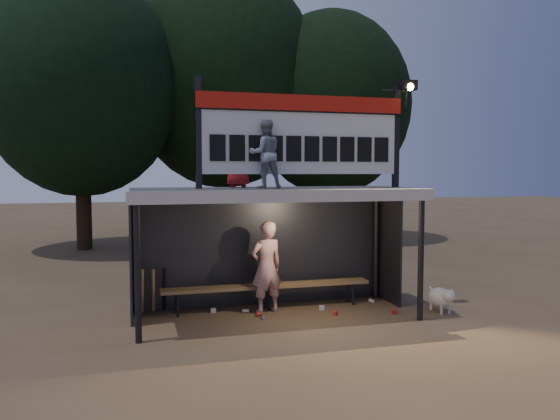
# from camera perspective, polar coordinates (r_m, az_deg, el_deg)

# --- Properties ---
(ground) EXTENTS (80.00, 80.00, 0.00)m
(ground) POSITION_cam_1_polar(r_m,az_deg,el_deg) (10.03, -0.51, -11.07)
(ground) COLOR brown
(ground) RESTS_ON ground
(player) EXTENTS (0.70, 0.54, 1.70)m
(player) POSITION_cam_1_polar(r_m,az_deg,el_deg) (10.14, -1.42, -5.97)
(player) COLOR silver
(player) RESTS_ON ground
(child_a) EXTENTS (0.59, 0.47, 1.20)m
(child_a) POSITION_cam_1_polar(r_m,az_deg,el_deg) (9.52, -1.56, 5.86)
(child_a) COLOR gray
(child_a) RESTS_ON dugout_shelter
(child_b) EXTENTS (0.58, 0.41, 1.10)m
(child_b) POSITION_cam_1_polar(r_m,az_deg,el_deg) (10.12, -4.43, 5.48)
(child_b) COLOR #A3191B
(child_b) RESTS_ON dugout_shelter
(dugout_shelter) EXTENTS (5.10, 2.08, 2.32)m
(dugout_shelter) POSITION_cam_1_polar(r_m,az_deg,el_deg) (9.95, -0.87, -0.39)
(dugout_shelter) COLOR #39393B
(dugout_shelter) RESTS_ON ground
(scoreboard_assembly) EXTENTS (4.10, 0.27, 1.99)m
(scoreboard_assembly) POSITION_cam_1_polar(r_m,az_deg,el_deg) (9.86, 2.66, 8.16)
(scoreboard_assembly) COLOR black
(scoreboard_assembly) RESTS_ON dugout_shelter
(bench) EXTENTS (4.00, 0.35, 0.48)m
(bench) POSITION_cam_1_polar(r_m,az_deg,el_deg) (10.44, -1.29, -8.02)
(bench) COLOR olive
(bench) RESTS_ON ground
(tree_left) EXTENTS (6.46, 6.46, 9.27)m
(tree_left) POSITION_cam_1_polar(r_m,az_deg,el_deg) (19.63, -20.11, 12.27)
(tree_left) COLOR black
(tree_left) RESTS_ON ground
(tree_mid) EXTENTS (7.22, 7.22, 10.36)m
(tree_mid) POSITION_cam_1_polar(r_m,az_deg,el_deg) (21.44, -5.98, 13.53)
(tree_mid) COLOR black
(tree_mid) RESTS_ON ground
(tree_right) EXTENTS (6.08, 6.08, 8.72)m
(tree_right) POSITION_cam_1_polar(r_m,az_deg,el_deg) (21.38, 5.33, 10.92)
(tree_right) COLOR black
(tree_right) RESTS_ON ground
(dog) EXTENTS (0.36, 0.81, 0.49)m
(dog) POSITION_cam_1_polar(r_m,az_deg,el_deg) (10.69, 16.51, -8.75)
(dog) COLOR white
(dog) RESTS_ON ground
(bats) EXTENTS (0.48, 0.32, 0.84)m
(bats) POSITION_cam_1_polar(r_m,az_deg,el_deg) (10.41, -13.11, -8.17)
(bats) COLOR #A1804B
(bats) RESTS_ON ground
(litter) EXTENTS (3.29, 1.07, 0.08)m
(litter) POSITION_cam_1_polar(r_m,az_deg,el_deg) (10.29, 2.29, -10.46)
(litter) COLOR #A3261C
(litter) RESTS_ON ground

